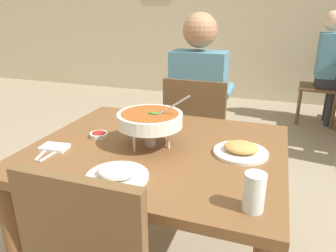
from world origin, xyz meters
name	(u,v)px	position (x,y,z in m)	size (l,w,h in m)	color
dining_table_main	(158,166)	(0.00, 0.00, 0.62)	(1.15, 0.97, 0.72)	brown
chair_diner_main	(197,132)	(0.00, 0.77, 0.51)	(0.44, 0.44, 0.90)	brown
diner_main	(199,98)	(0.00, 0.81, 0.75)	(0.40, 0.45, 1.31)	#2D2D38
curry_bowl	(150,120)	(-0.04, 0.00, 0.85)	(0.33, 0.30, 0.26)	silver
rice_plate	(117,174)	(-0.04, -0.33, 0.74)	(0.24, 0.24, 0.06)	white
appetizer_plate	(241,150)	(0.38, 0.05, 0.74)	(0.24, 0.24, 0.06)	white
sauce_dish	(99,135)	(-0.32, 0.02, 0.73)	(0.09, 0.09, 0.02)	white
napkin_folded	(55,147)	(-0.44, -0.18, 0.73)	(0.12, 0.08, 0.02)	white
fork_utensil	(44,152)	(-0.46, -0.23, 0.73)	(0.01, 0.17, 0.01)	silver
spoon_utensil	(53,153)	(-0.41, -0.23, 0.73)	(0.01, 0.17, 0.01)	silver
drink_glass	(254,194)	(0.46, -0.36, 0.78)	(0.07, 0.07, 0.13)	silver
chair_bg_left	(328,82)	(1.08, 2.84, 0.51)	(0.47, 0.47, 0.90)	brown
patron_bg_left	(330,62)	(1.05, 2.85, 0.75)	(0.45, 0.40, 1.31)	#2D2D38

